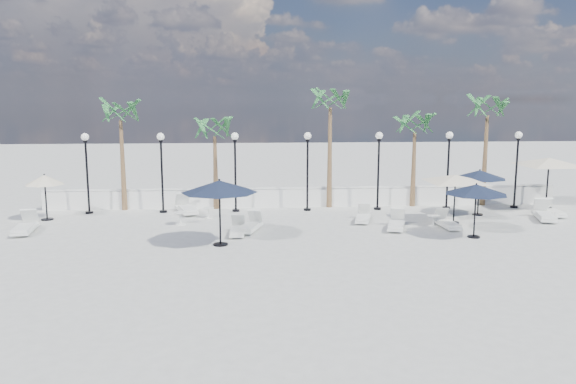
{
  "coord_description": "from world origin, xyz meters",
  "views": [
    {
      "loc": [
        -2.84,
        -20.45,
        5.4
      ],
      "look_at": [
        -1.19,
        3.07,
        1.5
      ],
      "focal_mm": 35.0,
      "sensor_mm": 36.0,
      "label": 1
    }
  ],
  "objects": [
    {
      "name": "palm_0",
      "position": [
        -9.0,
        7.3,
        4.53
      ],
      "size": [
        2.6,
        2.6,
        5.5
      ],
      "color": "brown",
      "rests_on": "ground"
    },
    {
      "name": "lounger_8",
      "position": [
        10.48,
        3.52,
        0.27
      ],
      "size": [
        1.25,
        2.22,
        0.79
      ],
      "rotation": [
        0.0,
        0.0,
        -0.29
      ],
      "color": "white",
      "rests_on": "ground"
    },
    {
      "name": "lamppost_3",
      "position": [
        0.0,
        6.5,
        2.49
      ],
      "size": [
        0.36,
        0.36,
        3.84
      ],
      "color": "black",
      "rests_on": "ground"
    },
    {
      "name": "parasol_navy_left",
      "position": [
        -3.94,
        0.1,
        2.22
      ],
      "size": [
        2.85,
        2.85,
        2.51
      ],
      "color": "black",
      "rests_on": "ground"
    },
    {
      "name": "side_table_0",
      "position": [
        -4.71,
        5.04,
        0.29
      ],
      "size": [
        0.5,
        0.5,
        0.48
      ],
      "color": "white",
      "rests_on": "ground"
    },
    {
      "name": "lamppost_0",
      "position": [
        -10.5,
        6.5,
        2.49
      ],
      "size": [
        0.36,
        0.36,
        3.84
      ],
      "color": "black",
      "rests_on": "ground"
    },
    {
      "name": "lounger_5",
      "position": [
        3.32,
        2.22,
        0.24
      ],
      "size": [
        1.18,
        2.01,
        0.72
      ],
      "rotation": [
        0.0,
        0.0,
        -0.32
      ],
      "color": "white",
      "rests_on": "ground"
    },
    {
      "name": "lamppost_6",
      "position": [
        10.5,
        6.5,
        2.49
      ],
      "size": [
        0.36,
        0.36,
        3.84
      ],
      "color": "black",
      "rests_on": "ground"
    },
    {
      "name": "lounger_1",
      "position": [
        -5.86,
        6.22,
        0.27
      ],
      "size": [
        1.34,
        2.25,
        0.8
      ],
      "rotation": [
        0.0,
        0.0,
        0.33
      ],
      "color": "white",
      "rests_on": "ground"
    },
    {
      "name": "parasol_cream_small",
      "position": [
        -12.0,
        5.13,
        1.81
      ],
      "size": [
        1.72,
        1.72,
        2.11
      ],
      "color": "black",
      "rests_on": "ground"
    },
    {
      "name": "lounger_4",
      "position": [
        2.22,
        3.75,
        0.23
      ],
      "size": [
        1.04,
        1.89,
        0.67
      ],
      "rotation": [
        0.0,
        0.0,
        -0.27
      ],
      "color": "white",
      "rests_on": "ground"
    },
    {
      "name": "side_table_2",
      "position": [
        5.03,
        2.57,
        0.3
      ],
      "size": [
        0.52,
        0.52,
        0.5
      ],
      "color": "white",
      "rests_on": "ground"
    },
    {
      "name": "lounger_7",
      "position": [
        11.36,
        4.46,
        0.22
      ],
      "size": [
        0.65,
        1.8,
        0.67
      ],
      "rotation": [
        0.0,
        0.0,
        -0.04
      ],
      "color": "white",
      "rests_on": "ground"
    },
    {
      "name": "palm_4",
      "position": [
        9.2,
        7.3,
        4.73
      ],
      "size": [
        2.6,
        2.6,
        5.7
      ],
      "color": "brown",
      "rests_on": "ground"
    },
    {
      "name": "parasol_navy_mid",
      "position": [
        6.01,
        0.6,
        1.92
      ],
      "size": [
        2.43,
        2.43,
        2.18
      ],
      "color": "black",
      "rests_on": "ground"
    },
    {
      "name": "ground",
      "position": [
        0.0,
        0.0,
        0.0
      ],
      "size": [
        100.0,
        100.0,
        0.0
      ],
      "primitive_type": "plane",
      "color": "#A1A29D",
      "rests_on": "ground"
    },
    {
      "name": "palm_1",
      "position": [
        -4.5,
        7.3,
        3.75
      ],
      "size": [
        2.6,
        2.6,
        4.7
      ],
      "color": "brown",
      "rests_on": "ground"
    },
    {
      "name": "balustrade",
      "position": [
        0.0,
        7.5,
        0.47
      ],
      "size": [
        26.0,
        0.3,
        1.01
      ],
      "color": "silver",
      "rests_on": "ground"
    },
    {
      "name": "parasol_cream_sq_a",
      "position": [
        6.15,
        3.19,
        2.14
      ],
      "size": [
        4.71,
        4.71,
        2.31
      ],
      "color": "black",
      "rests_on": "ground"
    },
    {
      "name": "lounger_3",
      "position": [
        -3.33,
        1.7,
        0.22
      ],
      "size": [
        0.62,
        1.76,
        0.65
      ],
      "rotation": [
        0.0,
        0.0,
        -0.03
      ],
      "color": "white",
      "rests_on": "ground"
    },
    {
      "name": "palm_3",
      "position": [
        5.5,
        7.3,
        3.95
      ],
      "size": [
        2.6,
        2.6,
        4.9
      ],
      "color": "brown",
      "rests_on": "ground"
    },
    {
      "name": "lounger_0",
      "position": [
        -12.0,
        2.63,
        0.26
      ],
      "size": [
        0.94,
        2.15,
        0.78
      ],
      "rotation": [
        0.0,
        0.0,
        0.13
      ],
      "color": "white",
      "rests_on": "ground"
    },
    {
      "name": "parasol_navy_right",
      "position": [
        7.93,
        4.85,
        1.92
      ],
      "size": [
        2.44,
        2.44,
        2.18
      ],
      "color": "black",
      "rests_on": "ground"
    },
    {
      "name": "lounger_6",
      "position": [
        5.54,
        2.3,
        0.22
      ],
      "size": [
        0.69,
        1.81,
        0.67
      ],
      "rotation": [
        0.0,
        0.0,
        0.06
      ],
      "color": "white",
      "rests_on": "ground"
    },
    {
      "name": "lamppost_4",
      "position": [
        3.5,
        6.5,
        2.49
      ],
      "size": [
        0.36,
        0.36,
        3.84
      ],
      "color": "black",
      "rests_on": "ground"
    },
    {
      "name": "parasol_cream_sq_b",
      "position": [
        12.0,
        6.2,
        2.53
      ],
      "size": [
        5.47,
        5.47,
        2.74
      ],
      "color": "black",
      "rests_on": "ground"
    },
    {
      "name": "lamppost_1",
      "position": [
        -7.0,
        6.5,
        2.49
      ],
      "size": [
        0.36,
        0.36,
        3.84
      ],
      "color": "black",
      "rests_on": "ground"
    },
    {
      "name": "palm_2",
      "position": [
        1.2,
        7.3,
        5.12
      ],
      "size": [
        2.6,
        2.6,
        6.1
      ],
      "color": "brown",
      "rests_on": "ground"
    },
    {
      "name": "side_table_1",
      "position": [
        -5.84,
        3.71,
        0.34
      ],
      "size": [
        0.58,
        0.58,
        0.57
      ],
      "color": "white",
      "rests_on": "ground"
    },
    {
      "name": "lamppost_2",
      "position": [
        -3.5,
        6.5,
        2.49
      ],
      "size": [
        0.36,
        0.36,
        3.84
      ],
      "color": "black",
      "rests_on": "ground"
    },
    {
      "name": "lamppost_5",
      "position": [
        7.0,
        6.5,
        2.49
      ],
      "size": [
        0.36,
        0.36,
        3.84
      ],
      "color": "black",
      "rests_on": "ground"
    },
    {
      "name": "lounger_2",
      "position": [
        -2.82,
        2.27,
        0.24
      ],
      "size": [
        1.13,
        1.98,
        0.71
      ],
      "rotation": [
        0.0,
        0.0,
        -0.3
      ],
      "color": "white",
      "rests_on": "ground"
    }
  ]
}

